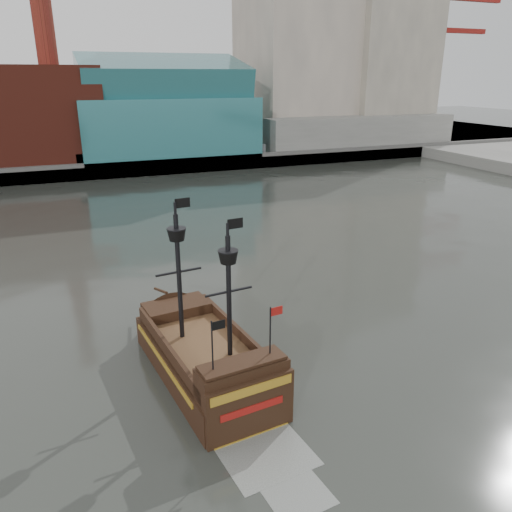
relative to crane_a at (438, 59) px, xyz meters
name	(u,v)px	position (x,y,z in m)	size (l,w,h in m)	color
ground	(281,393)	(-78.63, -82.00, -19.11)	(400.00, 400.00, 0.00)	#252722
promenade_far	(99,148)	(-78.63, 10.00, -18.11)	(220.00, 60.00, 2.00)	slate
seawall	(117,170)	(-78.63, -19.50, -17.81)	(220.00, 1.00, 2.60)	#4C4C49
skyline	(118,24)	(-73.43, 2.56, 5.44)	(149.00, 45.00, 62.00)	brown
crane_a	(438,59)	(0.00, 0.00, 0.00)	(22.50, 4.00, 32.25)	slate
crane_b	(439,75)	(9.60, 10.00, -3.54)	(19.10, 4.00, 26.25)	slate
pirate_ship	(206,363)	(-81.80, -79.18, -18.17)	(5.56, 14.26, 10.40)	black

